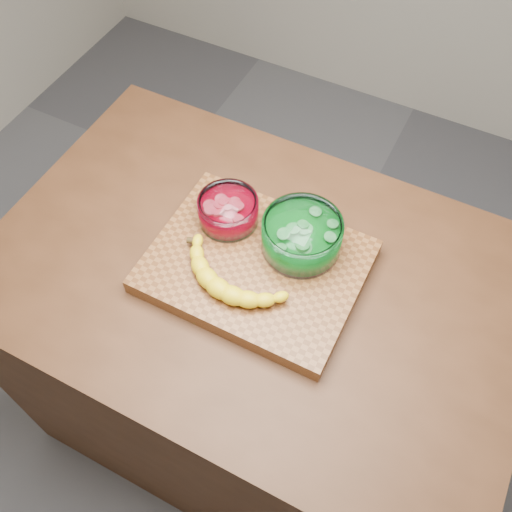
% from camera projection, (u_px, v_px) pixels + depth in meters
% --- Properties ---
extents(ground, '(3.50, 3.50, 0.00)m').
position_uv_depth(ground, '(256.00, 410.00, 2.00)').
color(ground, '#525156').
rests_on(ground, ground).
extents(counter, '(1.20, 0.80, 0.90)m').
position_uv_depth(counter, '(256.00, 357.00, 1.63)').
color(counter, '#482815').
rests_on(counter, ground).
extents(cutting_board, '(0.45, 0.35, 0.04)m').
position_uv_depth(cutting_board, '(256.00, 266.00, 1.24)').
color(cutting_board, brown).
rests_on(cutting_board, counter).
extents(bowl_red, '(0.13, 0.13, 0.06)m').
position_uv_depth(bowl_red, '(228.00, 211.00, 1.26)').
color(bowl_red, white).
rests_on(bowl_red, cutting_board).
extents(bowl_green, '(0.17, 0.17, 0.08)m').
position_uv_depth(bowl_green, '(302.00, 236.00, 1.21)').
color(bowl_green, white).
rests_on(bowl_green, cutting_board).
extents(banana, '(0.28, 0.15, 0.04)m').
position_uv_depth(banana, '(233.00, 276.00, 1.18)').
color(banana, yellow).
rests_on(banana, cutting_board).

